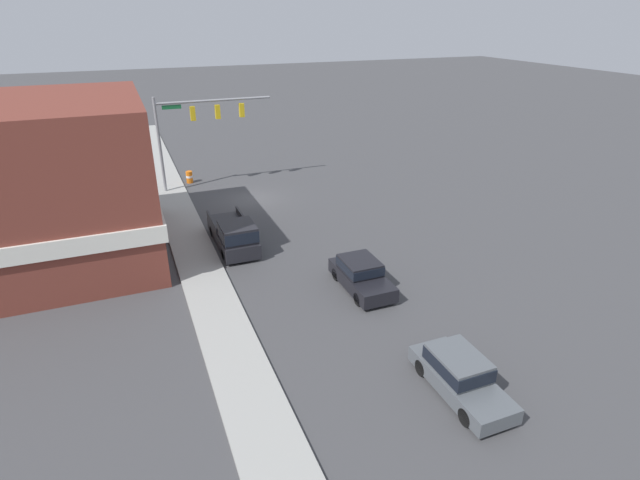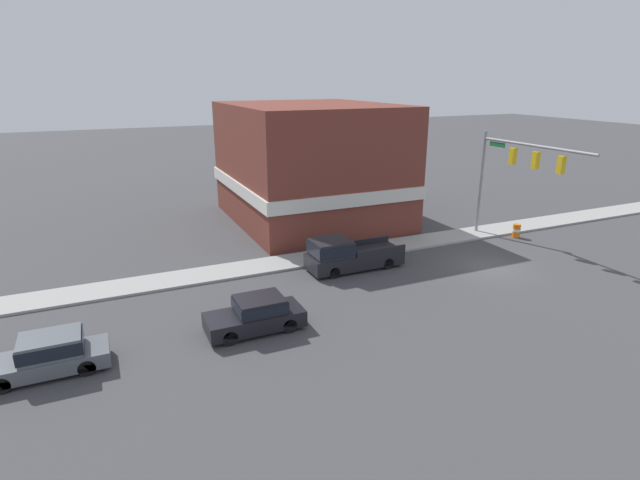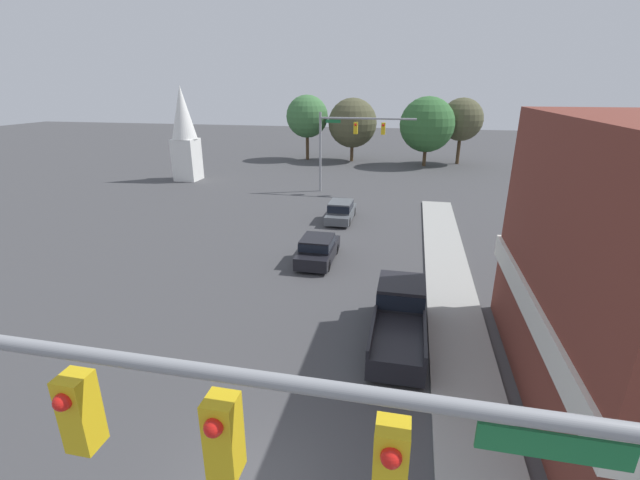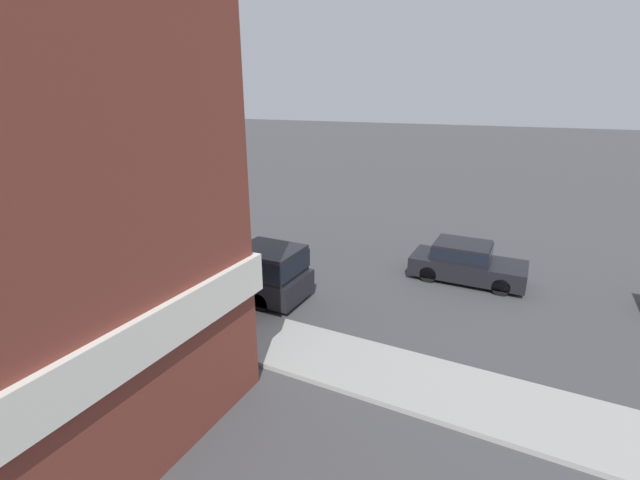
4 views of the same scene
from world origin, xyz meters
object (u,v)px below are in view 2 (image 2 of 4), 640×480
at_px(pickup_truck_parked, 346,254).
at_px(construction_barrel, 516,231).
at_px(car_second_ahead, 48,354).
at_px(car_lead, 257,314).

bearing_deg(pickup_truck_parked, construction_barrel, -87.47).
height_order(pickup_truck_parked, construction_barrel, pickup_truck_parked).
xyz_separation_m(car_second_ahead, pickup_truck_parked, (4.94, -15.22, 0.17)).
height_order(car_lead, construction_barrel, car_lead).
xyz_separation_m(car_lead, car_second_ahead, (-0.01, 8.25, -0.01)).
bearing_deg(pickup_truck_parked, car_lead, 125.26).
xyz_separation_m(car_lead, pickup_truck_parked, (4.93, -6.97, 0.16)).
bearing_deg(construction_barrel, car_lead, 104.89).
distance_m(car_second_ahead, construction_barrel, 29.62).
xyz_separation_m(car_second_ahead, construction_barrel, (5.55, -29.09, -0.30)).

